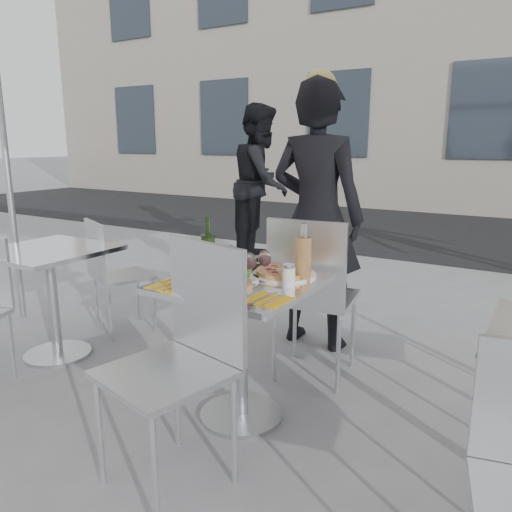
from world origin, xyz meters
The scene contains 21 objects.
ground centered at (0.00, 0.00, 0.00)m, with size 80.00×80.00×0.00m, color gray.
street_asphalt centered at (0.00, 6.50, 0.00)m, with size 24.00×5.00×0.00m, color black.
main_table centered at (0.00, 0.00, 0.54)m, with size 0.72×0.72×0.75m.
side_table_left centered at (-1.50, 0.00, 0.54)m, with size 0.72×0.72×0.75m.
chair_far centered at (0.13, 0.56, 0.60)m, with size 0.52×0.54×1.01m.
chair_near centered at (0.05, -0.50, 0.61)m, with size 0.56×0.57×1.02m.
side_chair_lfar centered at (-1.49, 0.51, 0.51)m, with size 0.53×0.54×0.87m.
woman_diner centered at (-0.11, 1.13, 0.92)m, with size 0.67×0.44×1.84m, color black.
pedestrian_a centered at (-1.82, 3.26, 0.94)m, with size 0.91×0.71×1.87m, color black.
pizza_near centered at (-0.03, -0.13, 0.76)m, with size 0.31×0.31×0.02m.
pizza_far centered at (0.13, 0.22, 0.77)m, with size 0.33×0.33×0.03m.
salad_plate centered at (-0.02, 0.01, 0.79)m, with size 0.22×0.22×0.09m.
wine_bottle centered at (-0.26, 0.08, 0.86)m, with size 0.07×0.08×0.29m.
carafe centered at (0.26, 0.18, 0.87)m, with size 0.08×0.08×0.29m.
sugar_shaker centered at (0.24, 0.06, 0.80)m, with size 0.06×0.06×0.11m.
wineglass_white_a centered at (-0.11, 0.08, 0.86)m, with size 0.07×0.07×0.16m.
wineglass_white_b centered at (-0.03, 0.03, 0.86)m, with size 0.07×0.07×0.16m.
wineglass_red_a centered at (0.06, -0.01, 0.86)m, with size 0.07×0.07×0.16m.
wineglass_red_b centered at (0.10, 0.07, 0.86)m, with size 0.07×0.07×0.16m.
napkin_left centered at (-0.24, -0.25, 0.75)m, with size 0.19×0.20×0.01m.
napkin_right centered at (0.27, -0.19, 0.75)m, with size 0.19×0.20×0.01m.
Camera 1 is at (1.31, -2.01, 1.43)m, focal length 35.00 mm.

